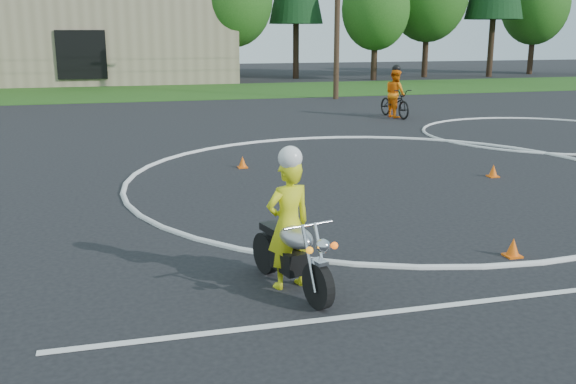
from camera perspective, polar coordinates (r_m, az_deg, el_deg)
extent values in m
plane|color=black|center=(12.79, 13.66, -1.71)|extent=(120.00, 120.00, 0.00)
cube|color=#1E4714|center=(38.40, -5.87, 8.93)|extent=(120.00, 10.00, 0.02)
torus|color=silver|center=(15.40, 8.41, 1.23)|extent=(12.12, 12.12, 0.12)
torus|color=silver|center=(23.66, 21.68, 4.85)|extent=(8.10, 8.10, 0.10)
cube|color=silver|center=(8.14, 8.19, -10.61)|extent=(8.00, 0.12, 0.01)
cylinder|color=black|center=(8.12, 2.70, -8.31)|extent=(0.27, 0.61, 0.60)
cylinder|color=black|center=(9.25, -1.97, -5.44)|extent=(0.27, 0.61, 0.60)
cube|color=black|center=(8.68, 0.04, -6.06)|extent=(0.41, 0.61, 0.30)
ellipsoid|color=#B2B2B7|center=(8.39, 0.72, -4.03)|extent=(0.51, 0.71, 0.28)
cube|color=black|center=(8.82, -0.93, -3.40)|extent=(0.41, 0.65, 0.10)
cylinder|color=#BABBC1|center=(8.01, 1.87, -5.92)|extent=(0.14, 0.36, 0.81)
cylinder|color=white|center=(8.10, 2.97, -5.70)|extent=(0.14, 0.36, 0.81)
cube|color=silver|center=(7.98, 2.80, -6.22)|extent=(0.19, 0.25, 0.05)
cylinder|color=silver|center=(8.07, 1.81, -2.98)|extent=(0.69, 0.22, 0.04)
sphere|color=silver|center=(7.84, 3.14, -4.82)|extent=(0.18, 0.18, 0.18)
sphere|color=orange|center=(7.78, 1.93, -5.20)|extent=(0.09, 0.09, 0.09)
sphere|color=#FF590C|center=(7.96, 4.15, -4.77)|extent=(0.09, 0.09, 0.09)
cylinder|color=white|center=(9.12, -0.34, -5.73)|extent=(0.28, 0.80, 0.08)
imported|color=yellow|center=(8.58, 0.03, -2.89)|extent=(0.73, 0.58, 1.77)
sphere|color=white|center=(8.32, 0.20, 3.05)|extent=(0.32, 0.32, 0.32)
imported|color=black|center=(26.61, 9.49, 7.81)|extent=(0.99, 2.28, 1.16)
imported|color=orange|center=(26.57, 9.52, 8.63)|extent=(0.82, 1.01, 1.93)
sphere|color=black|center=(26.50, 9.61, 10.77)|extent=(0.33, 0.33, 0.33)
cone|color=#FF600D|center=(16.15, 17.78, 1.81)|extent=(0.22, 0.22, 0.30)
cube|color=#FF600D|center=(16.17, 17.74, 1.34)|extent=(0.24, 0.24, 0.03)
cone|color=#FF600D|center=(16.46, -4.07, 2.68)|extent=(0.22, 0.22, 0.30)
cube|color=#FF600D|center=(16.49, -4.06, 2.22)|extent=(0.24, 0.24, 0.03)
cone|color=#FF600D|center=(10.53, 19.37, -4.67)|extent=(0.22, 0.22, 0.30)
cube|color=#FF600D|center=(10.58, 19.31, -5.36)|extent=(0.24, 0.24, 0.03)
cube|color=black|center=(42.76, -17.89, 11.53)|extent=(3.00, 0.16, 3.00)
cylinder|color=#382619|center=(45.53, -4.81, 11.78)|extent=(0.44, 0.44, 3.24)
cylinder|color=#382619|center=(48.57, 0.71, 12.39)|extent=(0.44, 0.44, 3.96)
cylinder|color=#382619|center=(47.37, 7.66, 11.57)|extent=(0.44, 0.44, 2.88)
ellipsoid|color=#1E5116|center=(47.36, 7.80, 15.83)|extent=(4.80, 4.80, 5.76)
cylinder|color=#382619|center=(51.25, 12.10, 11.97)|extent=(0.44, 0.44, 3.60)
cylinder|color=#382619|center=(52.82, 17.58, 12.08)|extent=(0.44, 0.44, 4.32)
cylinder|color=#382619|center=(57.27, 20.79, 11.39)|extent=(0.44, 0.44, 3.24)
ellipsoid|color=#1E5116|center=(57.28, 21.14, 15.34)|extent=(5.40, 5.40, 6.48)
cylinder|color=#382619|center=(46.00, -10.04, 11.41)|extent=(0.44, 0.44, 2.88)
ellipsoid|color=#1E5116|center=(45.99, -10.23, 15.80)|extent=(4.80, 4.80, 5.76)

